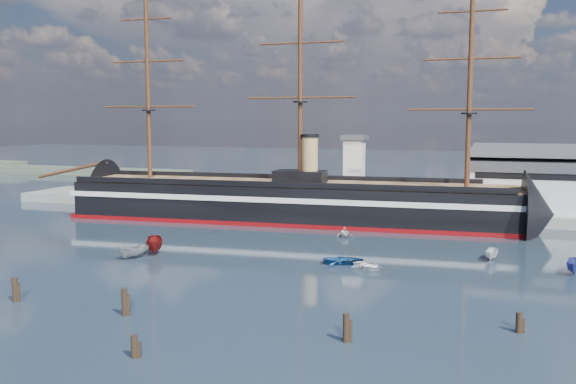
% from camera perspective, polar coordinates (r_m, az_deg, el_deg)
% --- Properties ---
extents(ground, '(600.00, 600.00, 0.00)m').
position_cam_1_polar(ground, '(108.25, 0.35, -4.42)').
color(ground, '#1D2930').
rests_on(ground, ground).
extents(quay, '(180.00, 18.00, 2.00)m').
position_cam_1_polar(quay, '(140.32, 8.92, -1.93)').
color(quay, slate).
rests_on(quay, ground).
extents(quay_tower, '(5.00, 5.00, 15.00)m').
position_cam_1_polar(quay_tower, '(137.65, 5.91, 2.04)').
color(quay_tower, silver).
rests_on(quay_tower, ground).
extents(shoreline, '(120.00, 10.00, 4.00)m').
position_cam_1_polar(shoreline, '(261.90, -22.55, 1.96)').
color(shoreline, '#3F4C38').
rests_on(shoreline, ground).
extents(warship, '(113.40, 22.27, 53.94)m').
position_cam_1_polar(warship, '(129.06, -0.50, -0.79)').
color(warship, black).
rests_on(warship, ground).
extents(motorboat_a, '(8.04, 6.05, 3.05)m').
position_cam_1_polar(motorboat_a, '(101.27, -11.74, -5.34)').
color(motorboat_a, maroon).
rests_on(motorboat_a, ground).
extents(motorboat_b, '(2.38, 3.88, 1.69)m').
position_cam_1_polar(motorboat_b, '(92.42, 4.97, -6.39)').
color(motorboat_b, '#1D4B87').
rests_on(motorboat_b, ground).
extents(motorboat_c, '(5.33, 2.42, 2.06)m').
position_cam_1_polar(motorboat_c, '(99.11, 17.65, -5.79)').
color(motorboat_c, silver).
rests_on(motorboat_c, ground).
extents(motorboat_d, '(5.76, 4.34, 1.94)m').
position_cam_1_polar(motorboat_d, '(112.64, 5.04, -4.01)').
color(motorboat_d, silver).
rests_on(motorboat_d, ground).
extents(motorboat_e, '(2.65, 3.20, 1.41)m').
position_cam_1_polar(motorboat_e, '(89.70, 7.16, -6.82)').
color(motorboat_e, white).
rests_on(motorboat_e, ground).
extents(motorboat_f, '(6.17, 3.03, 2.36)m').
position_cam_1_polar(motorboat_f, '(94.69, 24.07, -6.64)').
color(motorboat_f, navy).
rests_on(motorboat_f, ground).
extents(motorboat_g, '(6.60, 4.34, 2.48)m').
position_cam_1_polar(motorboat_g, '(98.41, -13.45, -5.74)').
color(motorboat_g, gray).
rests_on(motorboat_g, ground).
extents(piling_near_left, '(0.64, 0.64, 3.47)m').
position_cam_1_polar(piling_near_left, '(80.27, -23.06, -8.94)').
color(piling_near_left, black).
rests_on(piling_near_left, ground).
extents(piling_near_mid, '(0.64, 0.64, 2.71)m').
position_cam_1_polar(piling_near_mid, '(59.36, -13.48, -14.13)').
color(piling_near_mid, black).
rests_on(piling_near_mid, ground).
extents(piling_near_right, '(0.64, 0.64, 3.42)m').
position_cam_1_polar(piling_near_right, '(61.74, 5.17, -13.13)').
color(piling_near_right, black).
rests_on(piling_near_right, ground).
extents(piling_far_right, '(0.64, 0.64, 2.73)m').
position_cam_1_polar(piling_far_right, '(67.77, 19.82, -11.69)').
color(piling_far_right, black).
rests_on(piling_far_right, ground).
extents(piling_extra, '(0.64, 0.64, 3.61)m').
position_cam_1_polar(piling_extra, '(71.14, -14.30, -10.61)').
color(piling_extra, black).
rests_on(piling_extra, ground).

